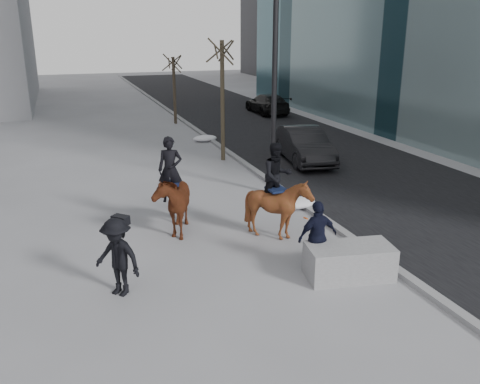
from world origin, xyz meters
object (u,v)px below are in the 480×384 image
object	(u,v)px
planter	(349,262)
mounted_right	(278,201)
mounted_left	(172,197)
car_near	(304,145)

from	to	relation	value
planter	mounted_right	distance (m)	2.90
mounted_left	mounted_right	distance (m)	2.99
car_near	mounted_left	xyz separation A→B (m)	(-7.10, -6.00, 0.26)
car_near	mounted_left	distance (m)	9.30
planter	mounted_right	bearing A→B (deg)	102.72
car_near	mounted_right	xyz separation A→B (m)	(-4.47, -7.44, 0.32)
planter	mounted_right	world-z (taller)	mounted_right
planter	car_near	xyz separation A→B (m)	(3.85, 10.19, 0.35)
mounted_right	planter	bearing A→B (deg)	-77.28
mounted_left	mounted_right	xyz separation A→B (m)	(2.62, -1.44, 0.05)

